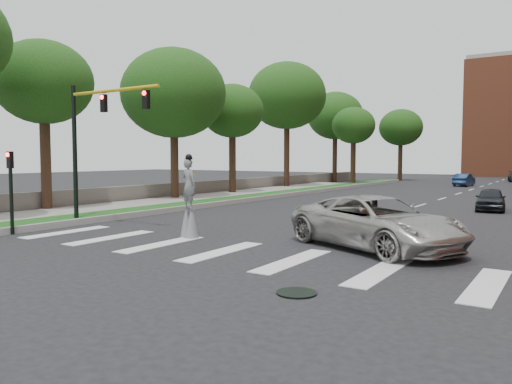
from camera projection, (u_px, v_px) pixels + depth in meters
name	position (u px, v px, depth m)	size (l,w,h in m)	color
ground_plane	(237.00, 262.00, 14.27)	(160.00, 160.00, 0.00)	black
grass_median	(264.00, 196.00, 37.25)	(2.00, 60.00, 0.25)	#144815
median_curb	(276.00, 196.00, 36.68)	(0.20, 60.00, 0.28)	#999993
sidewalk_left	(136.00, 205.00, 30.47)	(4.00, 60.00, 0.18)	gray
stone_wall	(221.00, 186.00, 41.86)	(0.50, 56.00, 1.10)	#605A52
manhole	(297.00, 293.00, 10.97)	(0.90, 0.90, 0.04)	black
traffic_signal	(92.00, 131.00, 21.77)	(5.30, 0.23, 6.20)	black
secondary_signal	(11.00, 185.00, 19.26)	(0.25, 0.21, 3.23)	black
stilt_performer	(189.00, 204.00, 18.52)	(0.83, 0.61, 3.12)	#321E14
suv_crossing	(377.00, 223.00, 16.29)	(2.88, 6.24, 1.73)	#AFACA5
car_near	(490.00, 199.00, 28.13)	(1.51, 3.76, 1.28)	black
car_mid	(464.00, 180.00, 51.83)	(1.38, 3.95, 1.30)	navy
tree_1	(43.00, 83.00, 27.04)	(5.33, 5.33, 9.34)	#321E14
tree_2	(174.00, 94.00, 34.62)	(7.30, 7.30, 10.55)	#321E14
tree_3	(232.00, 112.00, 39.92)	(5.04, 5.04, 8.85)	#321E14
tree_4	(287.00, 96.00, 48.50)	(7.64, 7.64, 12.23)	#321E14
tree_5	(335.00, 116.00, 59.53)	(6.65, 6.65, 10.78)	#321E14
tree_6	(354.00, 126.00, 52.97)	(4.57, 4.57, 8.32)	#321E14
tree_7	(401.00, 128.00, 63.59)	(5.48, 5.48, 9.13)	#321E14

